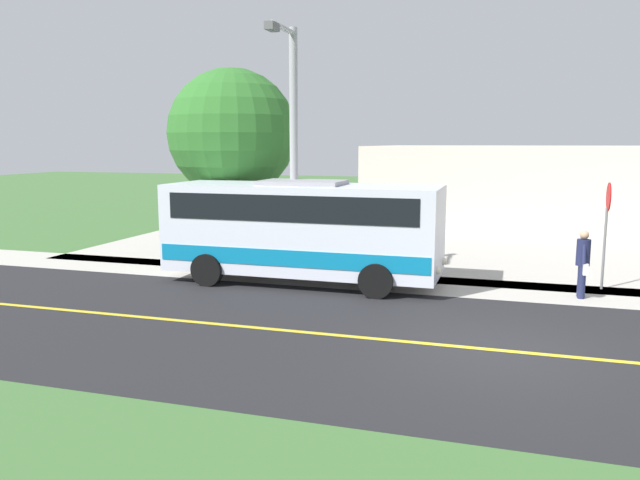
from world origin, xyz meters
The scene contains 11 objects.
ground_plane centered at (0.00, 0.00, 0.00)m, with size 120.00×120.00×0.00m, color #3D6633.
road_surface centered at (0.00, 0.00, 0.00)m, with size 8.00×100.00×0.01m, color black.
sidewalk centered at (-5.20, 0.00, 0.00)m, with size 2.40×100.00×0.01m, color #B2ADA3.
parking_lot_surface centered at (-12.40, 3.00, 0.00)m, with size 14.00×36.00×0.01m, color #B2ADA3.
road_centre_line centered at (0.00, 0.00, 0.01)m, with size 0.16×100.00×0.00m, color gold.
shuttle_bus_front centered at (-4.53, -5.40, 1.59)m, with size 2.70×7.77×2.88m.
pedestrian_with_bags centered at (-4.90, 1.96, 0.93)m, with size 0.72×0.34×1.73m.
stop_sign centered at (-6.10, 2.61, 1.96)m, with size 0.76×0.07×2.88m.
street_light_pole centered at (-4.86, -5.82, 3.93)m, with size 1.97×0.24×7.06m.
tree_curbside centered at (-7.40, -8.84, 4.22)m, with size 4.27×4.27×6.37m.
commercial_building centered at (-21.40, 3.38, 1.88)m, with size 10.00×20.16×3.76m, color beige.
Camera 1 is at (11.91, 0.17, 3.91)m, focal length 35.10 mm.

